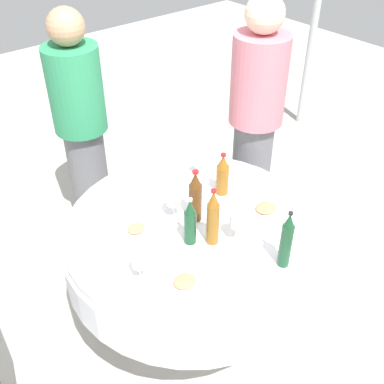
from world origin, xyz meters
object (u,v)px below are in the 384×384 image
object	(u,v)px
wine_glass_mid	(174,199)
person_east	(255,122)
bottle_brown_mid	(195,197)
wine_glass_south	(237,221)
plate_west	(266,210)
plate_rear	(136,231)
bottle_amber_outer	(222,175)
dining_table	(192,245)
bottle_dark_green_inner	(286,241)
plate_north	(185,284)
person_inner	(81,126)
bottle_dark_green_far	(190,222)
wine_glass_left	(139,261)
wine_glass_outer	(199,162)
bottle_amber_east	(213,218)

from	to	relation	value
wine_glass_mid	person_east	size ratio (longest dim) A/B	0.09
bottle_brown_mid	wine_glass_south	world-z (taller)	bottle_brown_mid
plate_west	plate_rear	bearing A→B (deg)	-26.07
wine_glass_south	plate_west	xyz separation A→B (m)	(-0.27, -0.05, -0.10)
bottle_amber_outer	wine_glass_south	bearing A→B (deg)	57.40
dining_table	bottle_dark_green_inner	size ratio (longest dim) A/B	4.35
bottle_brown_mid	plate_rear	world-z (taller)	bottle_brown_mid
plate_west	person_east	bearing A→B (deg)	-130.91
plate_rear	plate_north	xyz separation A→B (m)	(0.04, 0.42, 0.00)
wine_glass_south	person_inner	xyz separation A→B (m)	(0.08, -1.35, -0.03)
person_east	person_inner	world-z (taller)	person_east
plate_rear	dining_table	bearing A→B (deg)	154.06
bottle_dark_green_far	plate_north	distance (m)	0.31
bottle_amber_outer	wine_glass_south	distance (m)	0.38
bottle_brown_mid	wine_glass_left	size ratio (longest dim) A/B	2.09
person_inner	wine_glass_outer	bearing A→B (deg)	-69.22
bottle_brown_mid	plate_rear	size ratio (longest dim) A/B	1.47
bottle_dark_green_far	person_east	world-z (taller)	person_east
bottle_dark_green_inner	wine_glass_left	xyz separation A→B (m)	(0.55, -0.36, -0.05)
dining_table	bottle_dark_green_inner	distance (m)	0.59
bottle_dark_green_inner	person_inner	distance (m)	1.62
dining_table	wine_glass_left	xyz separation A→B (m)	(0.41, 0.13, 0.25)
bottle_amber_east	bottle_dark_green_inner	distance (m)	0.36
bottle_amber_east	person_east	size ratio (longest dim) A/B	0.19
bottle_brown_mid	bottle_amber_outer	bearing A→B (deg)	-163.52
person_east	dining_table	bearing A→B (deg)	-90.00
wine_glass_south	plate_rear	world-z (taller)	wine_glass_south
bottle_dark_green_far	wine_glass_left	size ratio (longest dim) A/B	1.86
bottle_brown_mid	wine_glass_south	size ratio (longest dim) A/B	1.90
bottle_dark_green_far	bottle_amber_outer	distance (m)	0.43
wine_glass_outer	plate_west	distance (m)	0.50
plate_north	wine_glass_left	bearing A→B (deg)	-54.50
plate_north	person_inner	xyz separation A→B (m)	(-0.30, -1.43, 0.07)
wine_glass_mid	wine_glass_south	xyz separation A→B (m)	(-0.13, 0.33, 0.01)
bottle_amber_east	person_east	world-z (taller)	person_east
plate_north	plate_rear	bearing A→B (deg)	-94.85
wine_glass_outer	person_east	xyz separation A→B (m)	(-0.53, -0.06, 0.05)
bottle_dark_green_far	bottle_amber_outer	world-z (taller)	bottle_dark_green_far
bottle_dark_green_far	bottle_brown_mid	distance (m)	0.18
bottle_brown_mid	wine_glass_mid	xyz separation A→B (m)	(0.07, -0.09, -0.03)
bottle_amber_outer	wine_glass_south	xyz separation A→B (m)	(0.20, 0.32, -0.00)
wine_glass_south	wine_glass_left	world-z (taller)	wine_glass_south
bottle_brown_mid	plate_rear	distance (m)	0.34
bottle_amber_east	plate_rear	distance (m)	0.40
plate_rear	person_east	distance (m)	1.13
bottle_dark_green_far	plate_rear	distance (m)	0.30
bottle_dark_green_inner	plate_north	xyz separation A→B (m)	(0.43, -0.19, -0.13)
wine_glass_outer	bottle_dark_green_far	bearing A→B (deg)	45.49
wine_glass_mid	wine_glass_left	bearing A→B (deg)	32.20
person_inner	wine_glass_left	bearing A→B (deg)	-108.06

